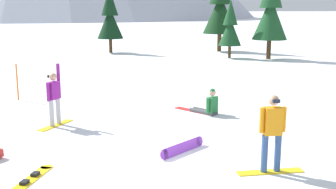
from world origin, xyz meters
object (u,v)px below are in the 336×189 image
(pine_tree_young, at_px, (271,10))
(pine_tree_leaning, at_px, (220,6))
(loose_snowboard_near_left, at_px, (182,147))
(snowboarder_foreground, at_px, (272,132))
(pine_tree_slender, at_px, (230,26))
(trail_marker_pole, at_px, (17,82))
(pine_tree_broad, at_px, (110,17))
(snowboarder_midground, at_px, (54,97))
(loose_snowboard_far_spare, at_px, (30,180))
(snowboarder_background, at_px, (208,105))

(pine_tree_young, xyz_separation_m, pine_tree_leaning, (-2.41, 5.89, 0.28))
(loose_snowboard_near_left, bearing_deg, snowboarder_foreground, -40.28)
(snowboarder_foreground, relative_size, pine_tree_slender, 0.42)
(snowboarder_foreground, xyz_separation_m, pine_tree_slender, (4.47, 22.16, 1.40))
(loose_snowboard_near_left, bearing_deg, pine_tree_leaning, 75.45)
(trail_marker_pole, distance_m, pine_tree_slender, 18.34)
(pine_tree_slender, bearing_deg, pine_tree_broad, 152.09)
(pine_tree_young, bearing_deg, snowboarder_midground, -127.37)
(trail_marker_pole, bearing_deg, pine_tree_leaning, 56.00)
(loose_snowboard_far_spare, distance_m, pine_tree_slender, 24.34)
(loose_snowboard_near_left, bearing_deg, loose_snowboard_far_spare, -157.26)
(snowboarder_foreground, xyz_separation_m, snowboarder_background, (-0.40, 5.52, -0.65))
(snowboarder_background, relative_size, pine_tree_leaning, 0.22)
(snowboarder_background, bearing_deg, loose_snowboard_far_spare, -132.79)
(pine_tree_young, xyz_separation_m, pine_tree_broad, (-11.80, 5.65, -0.60))
(snowboarder_foreground, distance_m, loose_snowboard_near_left, 2.57)
(snowboarder_background, xyz_separation_m, pine_tree_broad, (-4.18, 21.44, 2.64))
(loose_snowboard_near_left, distance_m, trail_marker_pole, 9.19)
(trail_marker_pole, relative_size, pine_tree_broad, 0.28)
(pine_tree_slender, bearing_deg, snowboarder_midground, -119.73)
(trail_marker_pole, relative_size, pine_tree_slender, 0.35)
(loose_snowboard_far_spare, bearing_deg, snowboarder_midground, 91.97)
(loose_snowboard_near_left, distance_m, pine_tree_broad, 25.69)
(loose_snowboard_far_spare, distance_m, pine_tree_leaning, 29.26)
(snowboarder_midground, distance_m, trail_marker_pole, 4.60)
(loose_snowboard_far_spare, bearing_deg, pine_tree_broad, 88.15)
(snowboarder_background, bearing_deg, loose_snowboard_near_left, -110.23)
(snowboarder_foreground, bearing_deg, snowboarder_midground, 141.08)
(loose_snowboard_far_spare, distance_m, pine_tree_young, 24.99)
(trail_marker_pole, xyz_separation_m, pine_tree_broad, (3.17, 18.37, 2.21))
(trail_marker_pole, xyz_separation_m, pine_tree_slender, (12.23, 13.57, 1.62))
(snowboarder_foreground, xyz_separation_m, loose_snowboard_far_spare, (-5.45, 0.06, -0.95))
(snowboarder_midground, distance_m, pine_tree_slender, 20.36)
(snowboarder_foreground, xyz_separation_m, pine_tree_young, (7.22, 21.31, 2.59))
(snowboarder_background, height_order, pine_tree_young, pine_tree_young)
(snowboarder_foreground, distance_m, snowboarder_midground, 7.20)
(pine_tree_broad, bearing_deg, pine_tree_young, -25.59)
(snowboarder_foreground, height_order, trail_marker_pole, snowboarder_foreground)
(loose_snowboard_far_spare, bearing_deg, pine_tree_slender, 65.82)
(snowboarder_midground, relative_size, loose_snowboard_far_spare, 1.08)
(snowboarder_foreground, height_order, snowboarder_background, snowboarder_foreground)
(loose_snowboard_near_left, bearing_deg, pine_tree_broad, 96.13)
(pine_tree_leaning, bearing_deg, snowboarder_midground, -114.64)
(snowboarder_foreground, height_order, loose_snowboard_near_left, snowboarder_foreground)
(snowboarder_background, bearing_deg, snowboarder_midground, -169.15)
(loose_snowboard_near_left, height_order, pine_tree_broad, pine_tree_broad)
(trail_marker_pole, bearing_deg, pine_tree_young, 40.35)
(snowboarder_midground, relative_size, pine_tree_slender, 0.46)
(snowboarder_midground, relative_size, snowboarder_background, 1.29)
(snowboarder_foreground, xyz_separation_m, pine_tree_leaning, (4.80, 27.20, 2.88))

